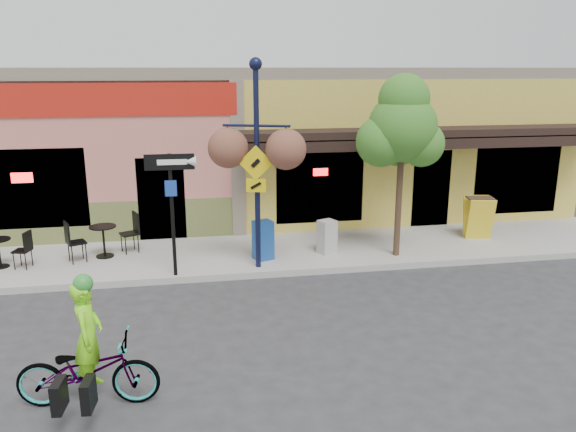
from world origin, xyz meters
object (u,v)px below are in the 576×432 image
object	(u,v)px
newspaper_box_blue	(263,240)
street_tree	(401,166)
newspaper_box_grey	(327,237)
building	(257,138)
lamp_post	(257,167)
cyclist_rider	(90,353)
bicycle	(88,371)
one_way_sign	(173,216)

from	to	relation	value
newspaper_box_blue	street_tree	distance (m)	3.61
newspaper_box_grey	building	bearing A→B (deg)	75.41
lamp_post	street_tree	distance (m)	3.37
cyclist_rider	lamp_post	xyz separation A→B (m)	(2.88, 4.68, 1.66)
bicycle	street_tree	size ratio (longest dim) A/B	0.45
cyclist_rider	one_way_sign	bearing A→B (deg)	-7.44
cyclist_rider	one_way_sign	distance (m)	4.64
cyclist_rider	newspaper_box_grey	size ratio (longest dim) A/B	1.91
lamp_post	newspaper_box_blue	xyz separation A→B (m)	(0.18, 0.51, -1.83)
building	newspaper_box_blue	distance (m)	6.38
cyclist_rider	street_tree	size ratio (longest dim) A/B	0.36
bicycle	newspaper_box_blue	size ratio (longest dim) A/B	2.11
building	lamp_post	xyz separation A→B (m)	(-0.81, -6.64, 0.19)
bicycle	lamp_post	distance (m)	5.85
lamp_post	newspaper_box_grey	world-z (taller)	lamp_post
bicycle	one_way_sign	distance (m)	4.70
newspaper_box_grey	bicycle	bearing A→B (deg)	-154.76
newspaper_box_grey	one_way_sign	bearing A→B (deg)	170.28
building	bicycle	xyz separation A→B (m)	(-3.74, -11.32, -1.74)
lamp_post	newspaper_box_blue	bearing A→B (deg)	89.33
newspaper_box_blue	newspaper_box_grey	world-z (taller)	newspaper_box_blue
one_way_sign	building	bearing A→B (deg)	69.81
building	lamp_post	size ratio (longest dim) A/B	3.97
building	bicycle	distance (m)	12.05
building	lamp_post	world-z (taller)	lamp_post
lamp_post	building	bearing A→B (deg)	101.70
lamp_post	one_way_sign	world-z (taller)	lamp_post
street_tree	cyclist_rider	bearing A→B (deg)	-141.76
street_tree	one_way_sign	bearing A→B (deg)	-175.09
cyclist_rider	newspaper_box_blue	world-z (taller)	cyclist_rider
newspaper_box_grey	street_tree	bearing A→B (deg)	-38.99
one_way_sign	newspaper_box_grey	bearing A→B (deg)	14.82
cyclist_rider	bicycle	bearing A→B (deg)	95.65
building	newspaper_box_grey	distance (m)	6.27
cyclist_rider	street_tree	distance (m)	8.09
newspaper_box_blue	one_way_sign	bearing A→B (deg)	-179.97
cyclist_rider	newspaper_box_grey	xyz separation A→B (m)	(4.63, 5.36, -0.22)
one_way_sign	lamp_post	bearing A→B (deg)	7.40
bicycle	newspaper_box_blue	bearing A→B (deg)	-25.26
cyclist_rider	newspaper_box_grey	distance (m)	7.09
one_way_sign	newspaper_box_grey	xyz separation A→B (m)	(3.59, 0.89, -0.92)
building	cyclist_rider	distance (m)	12.00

